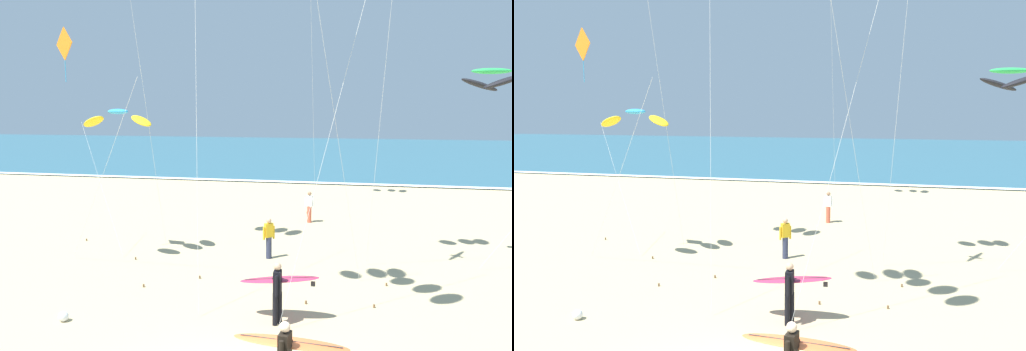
% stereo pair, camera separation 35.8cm
% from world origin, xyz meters
% --- Properties ---
extents(ocean_water, '(160.00, 60.00, 0.08)m').
position_xyz_m(ocean_water, '(0.00, 59.45, 0.04)').
color(ocean_water, '#2D6075').
rests_on(ocean_water, ground).
extents(shoreline_foam, '(160.00, 0.93, 0.01)m').
position_xyz_m(shoreline_foam, '(0.00, 29.75, 0.09)').
color(shoreline_foam, white).
rests_on(shoreline_foam, ocean_water).
extents(surfer_lead, '(2.21, 0.97, 1.71)m').
position_xyz_m(surfer_lead, '(0.13, 3.86, 1.05)').
color(surfer_lead, black).
rests_on(surfer_lead, ground).
extents(surfer_trailing, '(2.45, 1.05, 1.71)m').
position_xyz_m(surfer_trailing, '(0.97, 0.19, 1.05)').
color(surfer_trailing, black).
rests_on(surfer_trailing, ground).
extents(kite_arc_emerald_near, '(5.56, 2.82, 7.11)m').
position_xyz_m(kite_arc_emerald_near, '(6.41, 9.79, 6.72)').
color(kite_arc_emerald_near, black).
rests_on(kite_arc_emerald_near, ground).
extents(kite_diamond_amber_distant, '(4.54, 2.74, 8.69)m').
position_xyz_m(kite_diamond_amber_distant, '(-8.45, 7.85, 7.79)').
color(kite_diamond_amber_distant, orange).
rests_on(kite_diamond_amber_distant, ground).
extents(kite_arc_cobalt_close, '(4.00, 3.39, 5.73)m').
position_xyz_m(kite_arc_cobalt_close, '(-6.80, 8.41, 5.38)').
color(kite_arc_cobalt_close, yellow).
rests_on(kite_arc_cobalt_close, ground).
extents(bystander_white_top, '(0.49, 0.25, 1.59)m').
position_xyz_m(bystander_white_top, '(-0.47, 16.17, 0.81)').
color(bystander_white_top, '#D8593F').
rests_on(bystander_white_top, ground).
extents(bystander_yellow_top, '(0.41, 0.34, 1.59)m').
position_xyz_m(bystander_yellow_top, '(-1.26, 9.57, 0.81)').
color(bystander_yellow_top, '#2D334C').
rests_on(bystander_yellow_top, ground).
extents(beach_ball, '(0.28, 0.28, 0.28)m').
position_xyz_m(beach_ball, '(-5.56, 2.59, 0.14)').
color(beach_ball, white).
rests_on(beach_ball, ground).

